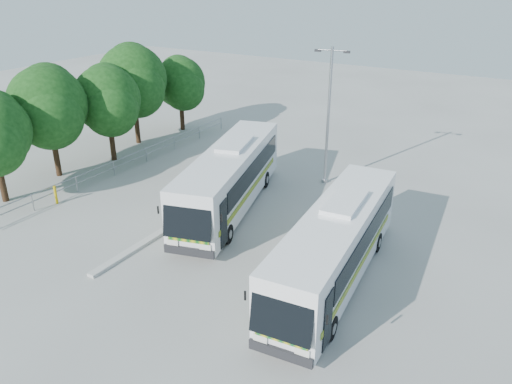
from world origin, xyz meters
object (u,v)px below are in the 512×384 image
Objects in this scene: tree_far_c at (108,99)px; coach_main at (230,177)px; coach_adjacent at (335,244)px; lamppost at (329,111)px; tree_far_b at (48,106)px; bollard at (56,195)px; tree_far_d at (133,80)px; tree_far_e at (181,83)px.

tree_far_c reaches higher than coach_main.
lamppost is at bearing 110.88° from coach_adjacent.
tree_far_b is at bearing 172.49° from coach_main.
tree_far_d is at bearing 108.94° from bollard.
tree_far_b is 1.07× the size of tree_far_c.
lamppost is (2.99, 6.03, 2.70)m from coach_main.
tree_far_d is 14.00m from coach_main.
coach_main is at bearing -25.73° from tree_far_d.
coach_adjacent is 11.11m from lamppost.
tree_far_e is at bearing 122.72° from coach_main.
tree_far_b is 0.60× the size of coach_adjacent.
coach_adjacent is (18.80, -5.90, -2.53)m from tree_far_c.
tree_far_b is 16.87m from lamppost.
tree_far_e reaches higher than coach_main.
lamppost is at bearing -16.77° from tree_far_e.
lamppost reaches higher than tree_far_c.
tree_far_d reaches higher than tree_far_b.
bollard is at bearing 178.39° from coach_adjacent.
tree_far_e is (0.68, 4.50, -0.93)m from tree_far_d.
tree_far_c is at bearing 157.71° from coach_adjacent.
tree_far_c is at bearing -86.46° from tree_far_e.
bollard is at bearing -78.97° from tree_far_e.
lamppost is (14.63, -4.41, 0.63)m from tree_far_e.
tree_far_b is at bearing 169.34° from coach_adjacent.
tree_far_b reaches higher than coach_main.
tree_far_c is 0.53× the size of coach_main.
tree_far_c is 0.56× the size of coach_adjacent.
tree_far_d is 0.64× the size of coach_adjacent.
tree_far_d is 22.38m from coach_adjacent.
tree_far_b is 12.45m from coach_main.
tree_far_b reaches higher than tree_far_c.
coach_adjacent is at bearing -5.79° from tree_far_b.
bollard is (-8.71, -4.59, -1.28)m from coach_main.
coach_main is 1.48× the size of lamppost.
bollard is (3.32, -2.93, -4.03)m from tree_far_b.
tree_far_b is 12.13m from tree_far_e.
tree_far_e reaches higher than bollard.
coach_adjacent reaches higher than bollard.
tree_far_d is 11.93m from bollard.
bollard is (3.61, -10.53, -4.28)m from tree_far_d.
tree_far_e is 15.67m from bollard.
coach_adjacent is at bearing -25.65° from tree_far_d.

